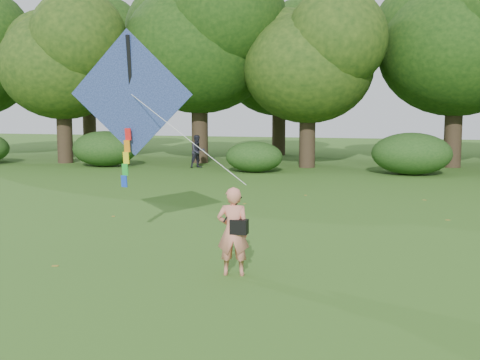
# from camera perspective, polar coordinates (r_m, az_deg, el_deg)

# --- Properties ---
(ground) EXTENTS (100.00, 100.00, 0.00)m
(ground) POSITION_cam_1_polar(r_m,az_deg,el_deg) (10.55, -0.11, -9.48)
(ground) COLOR #265114
(ground) RESTS_ON ground
(man_kite_flyer) EXTENTS (0.64, 0.48, 1.58)m
(man_kite_flyer) POSITION_cam_1_polar(r_m,az_deg,el_deg) (10.68, -0.66, -4.89)
(man_kite_flyer) COLOR #E3826A
(man_kite_flyer) RESTS_ON ground
(bystander_left) EXTENTS (0.99, 0.99, 1.62)m
(bystander_left) POSITION_cam_1_polar(r_m,az_deg,el_deg) (29.84, -4.04, 2.72)
(bystander_left) COLOR #22222D
(bystander_left) RESTS_ON ground
(crossbody_bag) EXTENTS (0.43, 0.20, 0.67)m
(crossbody_bag) POSITION_cam_1_polar(r_m,az_deg,el_deg) (10.60, -0.10, -4.40)
(crossbody_bag) COLOR black
(crossbody_bag) RESTS_ON ground
(flying_kite) EXTENTS (4.47, 2.36, 3.39)m
(flying_kite) POSITION_cam_1_polar(r_m,az_deg,el_deg) (13.29, -10.29, 7.86)
(flying_kite) COLOR #23389B
(flying_kite) RESTS_ON ground
(tree_line) EXTENTS (54.70, 15.30, 9.48)m
(tree_line) POSITION_cam_1_polar(r_m,az_deg,el_deg) (32.75, 13.78, 11.30)
(tree_line) COLOR #3A2D1E
(tree_line) RESTS_ON ground
(shrub_band) EXTENTS (39.15, 3.22, 1.88)m
(shrub_band) POSITION_cam_1_polar(r_m,az_deg,el_deg) (27.65, 8.22, 2.42)
(shrub_band) COLOR #264919
(shrub_band) RESTS_ON ground
(fallen_leaves) EXTENTS (11.00, 15.71, 0.01)m
(fallen_leaves) POSITION_cam_1_polar(r_m,az_deg,el_deg) (15.55, 10.63, -4.23)
(fallen_leaves) COLOR olive
(fallen_leaves) RESTS_ON ground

